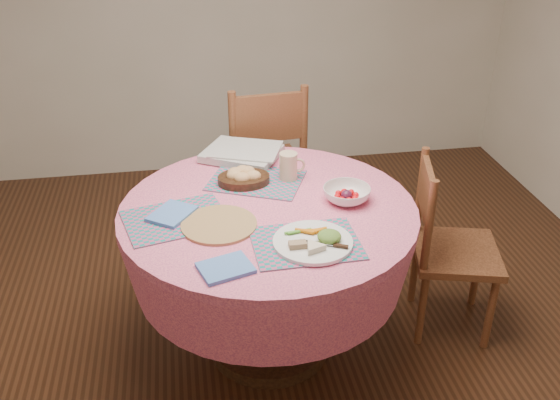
{
  "coord_description": "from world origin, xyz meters",
  "views": [
    {
      "loc": [
        -0.32,
        -2.22,
        2.02
      ],
      "look_at": [
        0.05,
        0.0,
        0.78
      ],
      "focal_mm": 40.0,
      "sensor_mm": 36.0,
      "label": 1
    }
  ],
  "objects_px": {
    "dinner_plate": "(315,241)",
    "fruit_bowl": "(347,195)",
    "chair_right": "(447,245)",
    "chair_back": "(263,163)",
    "bread_bowl": "(243,176)",
    "dining_table": "(269,247)",
    "latte_mug": "(289,166)",
    "wicker_trivet": "(219,225)"
  },
  "relations": [
    {
      "from": "dinner_plate",
      "to": "fruit_bowl",
      "type": "distance_m",
      "value": 0.38
    },
    {
      "from": "chair_right",
      "to": "fruit_bowl",
      "type": "height_order",
      "value": "chair_right"
    },
    {
      "from": "chair_back",
      "to": "dinner_plate",
      "type": "relative_size",
      "value": 3.33
    },
    {
      "from": "fruit_bowl",
      "to": "bread_bowl",
      "type": "bearing_deg",
      "value": 151.19
    },
    {
      "from": "dining_table",
      "to": "fruit_bowl",
      "type": "distance_m",
      "value": 0.4
    },
    {
      "from": "chair_right",
      "to": "fruit_bowl",
      "type": "bearing_deg",
      "value": 109.08
    },
    {
      "from": "chair_back",
      "to": "fruit_bowl",
      "type": "distance_m",
      "value": 0.97
    },
    {
      "from": "chair_right",
      "to": "chair_back",
      "type": "bearing_deg",
      "value": 54.93
    },
    {
      "from": "fruit_bowl",
      "to": "chair_back",
      "type": "bearing_deg",
      "value": 104.23
    },
    {
      "from": "latte_mug",
      "to": "bread_bowl",
      "type": "bearing_deg",
      "value": -177.68
    },
    {
      "from": "latte_mug",
      "to": "chair_right",
      "type": "bearing_deg",
      "value": -15.29
    },
    {
      "from": "dining_table",
      "to": "wicker_trivet",
      "type": "bearing_deg",
      "value": -151.53
    },
    {
      "from": "chair_right",
      "to": "fruit_bowl",
      "type": "relative_size",
      "value": 3.48
    },
    {
      "from": "wicker_trivet",
      "to": "bread_bowl",
      "type": "relative_size",
      "value": 1.3
    },
    {
      "from": "bread_bowl",
      "to": "chair_back",
      "type": "bearing_deg",
      "value": 75.0
    },
    {
      "from": "dining_table",
      "to": "bread_bowl",
      "type": "relative_size",
      "value": 5.39
    },
    {
      "from": "latte_mug",
      "to": "fruit_bowl",
      "type": "relative_size",
      "value": 0.5
    },
    {
      "from": "chair_right",
      "to": "latte_mug",
      "type": "relative_size",
      "value": 6.99
    },
    {
      "from": "dinner_plate",
      "to": "bread_bowl",
      "type": "relative_size",
      "value": 1.31
    },
    {
      "from": "dining_table",
      "to": "fruit_bowl",
      "type": "relative_size",
      "value": 5.02
    },
    {
      "from": "chair_right",
      "to": "bread_bowl",
      "type": "relative_size",
      "value": 3.74
    },
    {
      "from": "chair_right",
      "to": "wicker_trivet",
      "type": "bearing_deg",
      "value": 112.97
    },
    {
      "from": "dinner_plate",
      "to": "fruit_bowl",
      "type": "relative_size",
      "value": 1.21
    },
    {
      "from": "wicker_trivet",
      "to": "fruit_bowl",
      "type": "bearing_deg",
      "value": 11.97
    },
    {
      "from": "dining_table",
      "to": "wicker_trivet",
      "type": "relative_size",
      "value": 4.13
    },
    {
      "from": "wicker_trivet",
      "to": "dinner_plate",
      "type": "height_order",
      "value": "dinner_plate"
    },
    {
      "from": "chair_right",
      "to": "dinner_plate",
      "type": "relative_size",
      "value": 2.87
    },
    {
      "from": "chair_back",
      "to": "fruit_bowl",
      "type": "relative_size",
      "value": 4.04
    },
    {
      "from": "chair_back",
      "to": "latte_mug",
      "type": "xyz_separation_m",
      "value": [
        0.02,
        -0.67,
        0.3
      ]
    },
    {
      "from": "chair_back",
      "to": "wicker_trivet",
      "type": "bearing_deg",
      "value": 67.33
    },
    {
      "from": "chair_right",
      "to": "chair_back",
      "type": "relative_size",
      "value": 0.86
    },
    {
      "from": "dining_table",
      "to": "chair_right",
      "type": "xyz_separation_m",
      "value": [
        0.84,
        0.04,
        -0.11
      ]
    },
    {
      "from": "wicker_trivet",
      "to": "bread_bowl",
      "type": "distance_m",
      "value": 0.37
    },
    {
      "from": "chair_right",
      "to": "bread_bowl",
      "type": "bearing_deg",
      "value": 93.07
    },
    {
      "from": "dining_table",
      "to": "bread_bowl",
      "type": "height_order",
      "value": "bread_bowl"
    },
    {
      "from": "dining_table",
      "to": "bread_bowl",
      "type": "xyz_separation_m",
      "value": [
        -0.08,
        0.23,
        0.23
      ]
    },
    {
      "from": "wicker_trivet",
      "to": "dinner_plate",
      "type": "distance_m",
      "value": 0.4
    },
    {
      "from": "chair_right",
      "to": "wicker_trivet",
      "type": "xyz_separation_m",
      "value": [
        -1.05,
        -0.16,
        0.31
      ]
    },
    {
      "from": "dinner_plate",
      "to": "latte_mug",
      "type": "distance_m",
      "value": 0.55
    },
    {
      "from": "latte_mug",
      "to": "chair_back",
      "type": "bearing_deg",
      "value": 92.13
    },
    {
      "from": "dinner_plate",
      "to": "dining_table",
      "type": "bearing_deg",
      "value": 112.24
    },
    {
      "from": "dining_table",
      "to": "fruit_bowl",
      "type": "xyz_separation_m",
      "value": [
        0.33,
        0.0,
        0.22
      ]
    }
  ]
}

